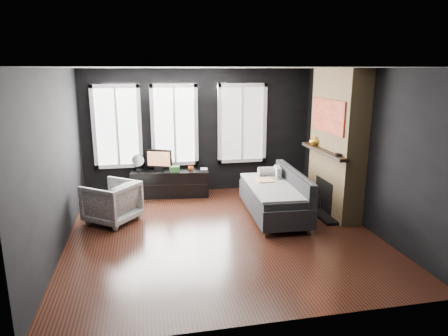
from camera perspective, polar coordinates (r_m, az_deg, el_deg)
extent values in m
plane|color=black|center=(6.79, -0.33, -9.27)|extent=(5.00, 5.00, 0.00)
plane|color=white|center=(6.24, -0.36, 14.15)|extent=(5.00, 5.00, 0.00)
cube|color=black|center=(8.81, -3.49, 5.26)|extent=(5.00, 0.02, 2.70)
cube|color=black|center=(6.40, -22.88, 0.85)|extent=(0.02, 5.00, 2.70)
cube|color=black|center=(7.28, 19.37, 2.64)|extent=(0.02, 5.00, 2.70)
cube|color=gray|center=(7.95, 7.68, -1.15)|extent=(0.15, 0.38, 0.38)
imported|color=silver|center=(7.41, -15.76, -4.44)|extent=(1.07, 1.08, 0.82)
imported|color=#E24F1F|center=(8.57, -4.77, 0.04)|extent=(0.14, 0.13, 0.12)
imported|color=#BCA791|center=(8.65, -3.37, 0.47)|extent=(0.15, 0.04, 0.20)
cube|color=#377735|center=(8.54, -7.07, -0.10)|extent=(0.21, 0.15, 0.11)
imported|color=gold|center=(7.99, 12.77, 3.87)|extent=(0.20, 0.21, 0.19)
cylinder|color=black|center=(7.12, 15.99, 1.84)|extent=(0.15, 0.15, 0.04)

